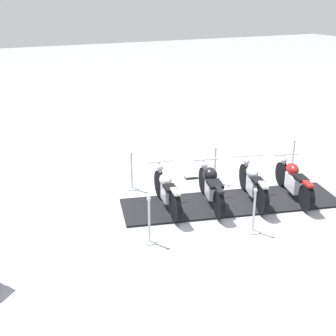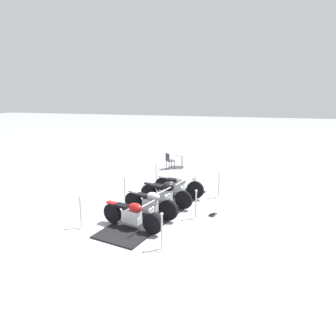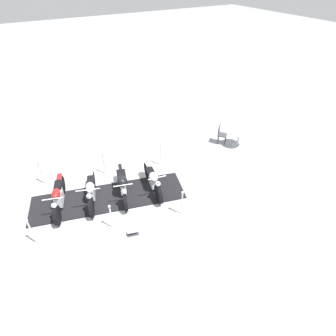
{
  "view_description": "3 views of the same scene",
  "coord_description": "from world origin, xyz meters",
  "px_view_note": "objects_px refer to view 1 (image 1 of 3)",
  "views": [
    {
      "loc": [
        -6.1,
        -8.68,
        5.0
      ],
      "look_at": [
        -1.54,
        0.53,
        1.06
      ],
      "focal_mm": 48.42,
      "sensor_mm": 36.0,
      "label": 1
    },
    {
      "loc": [
        9.98,
        2.72,
        4.3
      ],
      "look_at": [
        -2.09,
        -0.13,
        1.08
      ],
      "focal_mm": 32.58,
      "sensor_mm": 36.0,
      "label": 2
    },
    {
      "loc": [
        1.72,
        7.42,
        7.04
      ],
      "look_at": [
        -2.24,
        0.5,
        0.89
      ],
      "focal_mm": 29.0,
      "sensor_mm": 36.0,
      "label": 3
    }
  ],
  "objects_px": {
    "motorcycle_maroon": "(293,180)",
    "stanchion_right_rear": "(132,177)",
    "motorcycle_chrome": "(253,183)",
    "stanchion_left_mid": "(253,219)",
    "stanchion_right_front": "(292,165)",
    "info_placard": "(191,176)",
    "motorcycle_cream": "(167,190)",
    "motorcycle_black": "(211,185)",
    "stanchion_left_rear": "(149,227)",
    "stanchion_right_mid": "(215,170)"
  },
  "relations": [
    {
      "from": "stanchion_right_front",
      "to": "motorcycle_cream",
      "type": "bearing_deg",
      "value": -175.13
    },
    {
      "from": "motorcycle_chrome",
      "to": "stanchion_right_rear",
      "type": "height_order",
      "value": "motorcycle_chrome"
    },
    {
      "from": "motorcycle_cream",
      "to": "stanchion_right_front",
      "type": "bearing_deg",
      "value": -74.81
    },
    {
      "from": "motorcycle_cream",
      "to": "stanchion_left_rear",
      "type": "xyz_separation_m",
      "value": [
        -1.04,
        -1.27,
        -0.16
      ]
    },
    {
      "from": "motorcycle_maroon",
      "to": "stanchion_right_front",
      "type": "bearing_deg",
      "value": -22.33
    },
    {
      "from": "motorcycle_maroon",
      "to": "stanchion_right_rear",
      "type": "distance_m",
      "value": 4.3
    },
    {
      "from": "motorcycle_chrome",
      "to": "stanchion_left_rear",
      "type": "height_order",
      "value": "motorcycle_chrome"
    },
    {
      "from": "motorcycle_maroon",
      "to": "stanchion_right_rear",
      "type": "relative_size",
      "value": 2.03
    },
    {
      "from": "motorcycle_cream",
      "to": "stanchion_left_rear",
      "type": "relative_size",
      "value": 1.98
    },
    {
      "from": "stanchion_left_mid",
      "to": "stanchion_right_mid",
      "type": "xyz_separation_m",
      "value": [
        0.75,
        2.84,
        0.05
      ]
    },
    {
      "from": "motorcycle_black",
      "to": "info_placard",
      "type": "relative_size",
      "value": 5.12
    },
    {
      "from": "motorcycle_maroon",
      "to": "stanchion_right_front",
      "type": "height_order",
      "value": "stanchion_right_front"
    },
    {
      "from": "motorcycle_chrome",
      "to": "stanchion_left_mid",
      "type": "xyz_separation_m",
      "value": [
        -0.92,
        -1.31,
        -0.2
      ]
    },
    {
      "from": "stanchion_left_rear",
      "to": "stanchion_left_mid",
      "type": "relative_size",
      "value": 1.01
    },
    {
      "from": "motorcycle_maroon",
      "to": "stanchion_left_mid",
      "type": "height_order",
      "value": "stanchion_left_mid"
    },
    {
      "from": "stanchion_right_mid",
      "to": "stanchion_left_mid",
      "type": "bearing_deg",
      "value": -104.72
    },
    {
      "from": "motorcycle_chrome",
      "to": "motorcycle_black",
      "type": "xyz_separation_m",
      "value": [
        -1.08,
        0.29,
        0.03
      ]
    },
    {
      "from": "motorcycle_cream",
      "to": "stanchion_right_mid",
      "type": "xyz_separation_m",
      "value": [
        1.99,
        0.96,
        -0.15
      ]
    },
    {
      "from": "motorcycle_chrome",
      "to": "motorcycle_cream",
      "type": "xyz_separation_m",
      "value": [
        -2.17,
        0.57,
        -0.0
      ]
    },
    {
      "from": "motorcycle_cream",
      "to": "stanchion_right_front",
      "type": "distance_m",
      "value": 4.3
    },
    {
      "from": "motorcycle_black",
      "to": "stanchion_left_mid",
      "type": "bearing_deg",
      "value": -157.7
    },
    {
      "from": "motorcycle_cream",
      "to": "stanchion_left_rear",
      "type": "height_order",
      "value": "motorcycle_cream"
    },
    {
      "from": "stanchion_right_front",
      "to": "stanchion_right_rear",
      "type": "distance_m",
      "value": 4.73
    },
    {
      "from": "motorcycle_maroon",
      "to": "stanchion_left_rear",
      "type": "xyz_separation_m",
      "value": [
        -4.29,
        -0.42,
        -0.14
      ]
    },
    {
      "from": "stanchion_right_rear",
      "to": "info_placard",
      "type": "distance_m",
      "value": 1.84
    },
    {
      "from": "motorcycle_chrome",
      "to": "stanchion_right_front",
      "type": "distance_m",
      "value": 2.31
    },
    {
      "from": "motorcycle_chrome",
      "to": "motorcycle_cream",
      "type": "distance_m",
      "value": 2.24
    },
    {
      "from": "motorcycle_black",
      "to": "stanchion_left_rear",
      "type": "relative_size",
      "value": 2.0
    },
    {
      "from": "motorcycle_chrome",
      "to": "stanchion_right_mid",
      "type": "distance_m",
      "value": 1.55
    },
    {
      "from": "motorcycle_black",
      "to": "motorcycle_maroon",
      "type": "bearing_deg",
      "value": -88.2
    },
    {
      "from": "stanchion_right_front",
      "to": "stanchion_right_mid",
      "type": "distance_m",
      "value": 2.36
    },
    {
      "from": "stanchion_left_rear",
      "to": "stanchion_right_rear",
      "type": "height_order",
      "value": "stanchion_right_rear"
    },
    {
      "from": "stanchion_left_mid",
      "to": "stanchion_right_front",
      "type": "bearing_deg",
      "value": 36.44
    },
    {
      "from": "motorcycle_black",
      "to": "stanchion_right_mid",
      "type": "distance_m",
      "value": 1.55
    },
    {
      "from": "motorcycle_black",
      "to": "info_placard",
      "type": "bearing_deg",
      "value": 2.69
    },
    {
      "from": "motorcycle_chrome",
      "to": "motorcycle_black",
      "type": "relative_size",
      "value": 0.98
    },
    {
      "from": "stanchion_right_front",
      "to": "stanchion_right_rear",
      "type": "height_order",
      "value": "stanchion_right_front"
    },
    {
      "from": "stanchion_left_mid",
      "to": "stanchion_right_front",
      "type": "distance_m",
      "value": 3.77
    },
    {
      "from": "motorcycle_chrome",
      "to": "info_placard",
      "type": "xyz_separation_m",
      "value": [
        -0.64,
        2.08,
        -0.46
      ]
    },
    {
      "from": "motorcycle_chrome",
      "to": "stanchion_right_mid",
      "type": "height_order",
      "value": "motorcycle_chrome"
    },
    {
      "from": "motorcycle_chrome",
      "to": "stanchion_right_rear",
      "type": "xyz_separation_m",
      "value": [
        -2.46,
        2.13,
        -0.18
      ]
    },
    {
      "from": "motorcycle_maroon",
      "to": "info_placard",
      "type": "distance_m",
      "value": 2.96
    },
    {
      "from": "motorcycle_cream",
      "to": "stanchion_left_mid",
      "type": "xyz_separation_m",
      "value": [
        1.25,
        -1.87,
        -0.2
      ]
    },
    {
      "from": "motorcycle_chrome",
      "to": "stanchion_left_mid",
      "type": "relative_size",
      "value": 1.98
    },
    {
      "from": "motorcycle_black",
      "to": "stanchion_right_rear",
      "type": "height_order",
      "value": "stanchion_right_rear"
    },
    {
      "from": "info_placard",
      "to": "motorcycle_maroon",
      "type": "bearing_deg",
      "value": -39.21
    },
    {
      "from": "motorcycle_chrome",
      "to": "motorcycle_black",
      "type": "bearing_deg",
      "value": 94.09
    },
    {
      "from": "motorcycle_maroon",
      "to": "stanchion_right_mid",
      "type": "height_order",
      "value": "stanchion_right_mid"
    },
    {
      "from": "motorcycle_cream",
      "to": "info_placard",
      "type": "height_order",
      "value": "motorcycle_cream"
    },
    {
      "from": "motorcycle_black",
      "to": "stanchion_left_mid",
      "type": "distance_m",
      "value": 1.62
    }
  ]
}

